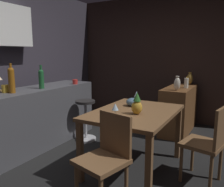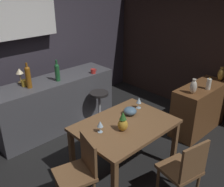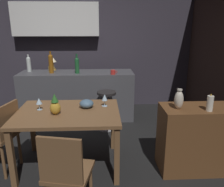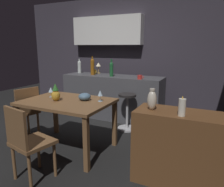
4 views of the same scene
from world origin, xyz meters
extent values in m
plane|color=black|center=(0.00, 0.00, 0.00)|extent=(9.00, 9.00, 0.00)
cube|color=#38333D|center=(0.00, 2.10, 1.30)|extent=(5.20, 0.10, 2.60)
cube|color=white|center=(-0.30, 1.98, 1.85)|extent=(1.70, 0.32, 0.64)
cube|color=#33231E|center=(2.55, 0.30, 1.30)|extent=(0.10, 4.40, 2.60)
cube|color=brown|center=(0.17, -0.26, 0.72)|extent=(1.24, 0.90, 0.04)
cube|color=brown|center=(-0.40, 0.14, 0.35)|extent=(0.06, 0.06, 0.70)
cube|color=brown|center=(0.74, 0.14, 0.35)|extent=(0.06, 0.06, 0.70)
cube|color=brown|center=(-0.40, -0.66, 0.35)|extent=(0.06, 0.06, 0.70)
cube|color=brown|center=(0.74, -0.66, 0.35)|extent=(0.06, 0.06, 0.70)
cube|color=#4C4C51|center=(0.12, 1.35, 0.45)|extent=(2.10, 0.60, 0.90)
cube|color=brown|center=(1.84, -0.40, 0.41)|extent=(1.10, 0.44, 0.82)
cube|color=brown|center=(-0.67, -0.31, 0.47)|extent=(0.49, 0.49, 0.04)
cube|color=brown|center=(-0.50, -0.36, 0.67)|extent=(0.12, 0.38, 0.41)
cylinder|color=brown|center=(-0.48, -0.20, 0.22)|extent=(0.04, 0.04, 0.45)
cube|color=brown|center=(0.27, -1.03, 0.44)|extent=(0.47, 0.47, 0.04)
cube|color=brown|center=(0.24, -1.21, 0.66)|extent=(0.38, 0.11, 0.44)
cylinder|color=brown|center=(0.15, -0.84, 0.21)|extent=(0.04, 0.04, 0.42)
cylinder|color=brown|center=(0.46, -0.91, 0.21)|extent=(0.04, 0.04, 0.42)
cylinder|color=#262323|center=(0.67, 0.83, 0.64)|extent=(0.32, 0.32, 0.04)
cylinder|color=silver|center=(0.67, 0.83, 0.32)|extent=(0.04, 0.04, 0.62)
cylinder|color=silver|center=(0.67, 0.83, 0.01)|extent=(0.34, 0.34, 0.03)
cylinder|color=silver|center=(0.62, -0.09, 0.74)|extent=(0.07, 0.07, 0.00)
cylinder|color=silver|center=(0.62, -0.09, 0.78)|extent=(0.01, 0.01, 0.07)
cone|color=silver|center=(0.62, -0.09, 0.86)|extent=(0.07, 0.07, 0.08)
cylinder|color=silver|center=(-0.18, -0.18, 0.74)|extent=(0.06, 0.06, 0.00)
cylinder|color=silver|center=(-0.18, -0.18, 0.78)|extent=(0.01, 0.01, 0.07)
cone|color=silver|center=(-0.18, -0.18, 0.85)|extent=(0.07, 0.07, 0.08)
ellipsoid|color=gold|center=(0.04, -0.34, 0.82)|extent=(0.12, 0.12, 0.15)
cone|color=#2D6B28|center=(0.04, -0.34, 0.94)|extent=(0.09, 0.09, 0.10)
ellipsoid|color=slate|center=(0.39, -0.14, 0.79)|extent=(0.18, 0.18, 0.11)
cylinder|color=#8C5114|center=(-0.32, 1.29, 1.05)|extent=(0.08, 0.08, 0.30)
sphere|color=#8C5114|center=(-0.32, 1.29, 1.20)|extent=(0.08, 0.08, 0.08)
cylinder|color=#8C5114|center=(-0.32, 1.29, 1.26)|extent=(0.03, 0.03, 0.07)
cylinder|color=#1E592D|center=(0.15, 1.24, 1.02)|extent=(0.08, 0.08, 0.25)
sphere|color=#1E592D|center=(0.15, 1.24, 1.15)|extent=(0.08, 0.08, 0.08)
cylinder|color=#1E592D|center=(0.15, 1.24, 1.21)|extent=(0.03, 0.03, 0.08)
cylinder|color=gold|center=(-0.35, 1.40, 0.95)|extent=(0.09, 0.09, 0.10)
torus|color=gold|center=(-0.29, 1.40, 0.96)|extent=(0.05, 0.01, 0.05)
cylinder|color=red|center=(0.79, 1.12, 0.94)|extent=(0.09, 0.09, 0.08)
torus|color=red|center=(0.85, 1.12, 0.94)|extent=(0.05, 0.01, 0.05)
cylinder|color=#A58447|center=(-0.33, 1.56, 0.91)|extent=(0.08, 0.08, 0.02)
cylinder|color=#A58447|center=(-0.33, 1.56, 0.99)|extent=(0.02, 0.02, 0.14)
cone|color=beige|center=(-0.33, 1.56, 1.10)|extent=(0.12, 0.12, 0.08)
cylinder|color=white|center=(1.79, -0.52, 0.91)|extent=(0.07, 0.07, 0.17)
ellipsoid|color=yellow|center=(1.79, -0.52, 1.01)|extent=(0.01, 0.01, 0.03)
ellipsoid|color=beige|center=(1.46, -0.44, 0.93)|extent=(0.10, 0.10, 0.22)
cylinder|color=beige|center=(1.46, -0.44, 1.05)|extent=(0.06, 0.06, 0.02)
ellipsoid|color=#B78C38|center=(2.29, -0.48, 0.93)|extent=(0.11, 0.11, 0.22)
cylinder|color=#B78C38|center=(2.29, -0.48, 1.05)|extent=(0.06, 0.06, 0.02)
camera|label=1|loc=(-2.30, -1.33, 1.42)|focal=36.92mm
camera|label=2|loc=(-1.83, -2.14, 2.42)|focal=40.44mm
camera|label=3|loc=(0.59, -2.87, 1.74)|focal=36.77mm
camera|label=4|loc=(2.06, -2.67, 1.50)|focal=34.62mm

